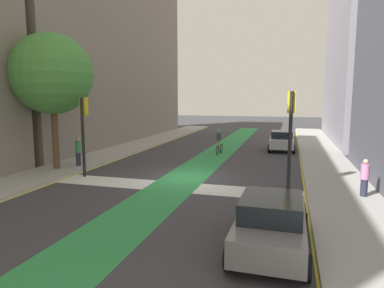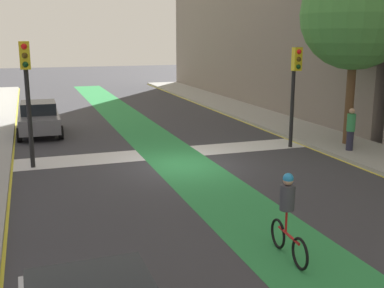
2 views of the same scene
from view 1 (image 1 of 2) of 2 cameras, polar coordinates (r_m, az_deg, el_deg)
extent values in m
plane|color=#38383D|center=(18.20, -0.95, -5.59)|extent=(120.00, 120.00, 0.00)
cube|color=#2D8C47|center=(18.22, -1.15, -5.57)|extent=(2.40, 60.00, 0.01)
cube|color=silver|center=(16.36, -3.02, -7.14)|extent=(12.00, 1.80, 0.01)
cube|color=#9E9E99|center=(21.56, -20.42, -3.76)|extent=(3.00, 60.00, 0.15)
cube|color=yellow|center=(20.73, -17.06, -4.26)|extent=(0.16, 60.00, 0.01)
cube|color=#9E9E99|center=(17.57, 23.30, -6.48)|extent=(3.00, 60.00, 0.15)
cube|color=yellow|center=(17.46, 18.37, -6.56)|extent=(0.16, 60.00, 0.01)
cube|color=slate|center=(34.76, -14.87, 14.41)|extent=(6.75, 25.56, 16.71)
cylinder|color=black|center=(15.54, 16.09, 0.21)|extent=(0.16, 0.16, 4.49)
cube|color=gold|center=(15.61, 16.34, 6.76)|extent=(0.35, 0.28, 0.95)
sphere|color=red|center=(15.75, 16.38, 7.86)|extent=(0.20, 0.20, 0.20)
sphere|color=#4C380C|center=(15.75, 16.34, 6.77)|extent=(0.20, 0.20, 0.20)
sphere|color=#0C3814|center=(15.76, 16.30, 5.68)|extent=(0.20, 0.20, 0.20)
cylinder|color=black|center=(18.91, -17.80, 1.03)|extent=(0.16, 0.16, 4.22)
cube|color=gold|center=(18.96, -17.67, 6.00)|extent=(0.35, 0.28, 0.95)
sphere|color=red|center=(19.07, -17.47, 6.92)|extent=(0.20, 0.20, 0.20)
sphere|color=#4C380C|center=(19.08, -17.43, 6.02)|extent=(0.20, 0.20, 0.20)
sphere|color=#0C3814|center=(19.09, -17.40, 5.12)|extent=(0.20, 0.20, 0.20)
cube|color=#B2B7BF|center=(28.21, 14.81, 0.33)|extent=(1.87, 4.23, 0.70)
cube|color=black|center=(27.94, 14.85, 1.55)|extent=(1.63, 2.03, 0.55)
cylinder|color=black|center=(29.73, 13.07, 0.08)|extent=(0.23, 0.64, 0.64)
cylinder|color=black|center=(29.72, 16.54, -0.04)|extent=(0.23, 0.64, 0.64)
cylinder|color=black|center=(26.82, 12.83, -0.73)|extent=(0.23, 0.64, 0.64)
cylinder|color=black|center=(26.81, 16.68, -0.87)|extent=(0.23, 0.64, 0.64)
cube|color=slate|center=(9.97, 13.12, -13.28)|extent=(1.85, 4.22, 0.70)
cube|color=black|center=(9.57, 13.16, -10.21)|extent=(1.62, 2.02, 0.55)
cylinder|color=black|center=(11.54, 9.00, -12.05)|extent=(0.23, 0.64, 0.64)
cylinder|color=black|center=(11.46, 18.17, -12.49)|extent=(0.23, 0.64, 0.64)
cylinder|color=black|center=(8.86, 6.26, -18.37)|extent=(0.23, 0.64, 0.64)
cylinder|color=black|center=(8.76, 18.60, -19.08)|extent=(0.23, 0.64, 0.64)
torus|color=black|center=(26.16, 4.91, -0.73)|extent=(0.11, 0.68, 0.68)
torus|color=black|center=(25.16, 4.29, -1.07)|extent=(0.11, 0.68, 0.68)
cylinder|color=red|center=(25.63, 4.61, -0.50)|extent=(0.13, 0.95, 0.06)
cylinder|color=red|center=(25.45, 4.53, 0.05)|extent=(0.05, 0.05, 0.50)
cylinder|color=#3F3F47|center=(25.38, 4.54, 1.23)|extent=(0.32, 0.32, 0.55)
sphere|color=tan|center=(25.34, 4.55, 2.09)|extent=(0.22, 0.22, 0.22)
sphere|color=#268CCC|center=(25.34, 4.55, 2.18)|extent=(0.23, 0.23, 0.23)
cylinder|color=#262638|center=(15.90, 26.87, -6.55)|extent=(0.28, 0.28, 0.72)
cylinder|color=#BF72A5|center=(15.75, 27.02, -4.16)|extent=(0.34, 0.34, 0.64)
sphere|color=tan|center=(15.67, 27.12, -2.64)|extent=(0.21, 0.21, 0.21)
cylinder|color=#262638|center=(21.55, -18.49, -2.41)|extent=(0.28, 0.28, 0.78)
cylinder|color=#338C4C|center=(21.44, -18.58, -0.47)|extent=(0.34, 0.34, 0.70)
sphere|color=tan|center=(21.38, -18.63, 0.76)|extent=(0.23, 0.23, 0.23)
cylinder|color=brown|center=(20.87, -21.94, 1.28)|extent=(0.36, 0.36, 3.80)
sphere|color=#478C3D|center=(20.80, -22.44, 10.83)|extent=(4.50, 4.50, 4.50)
camera|label=2|loc=(33.18, 16.29, 8.30)|focal=44.76mm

